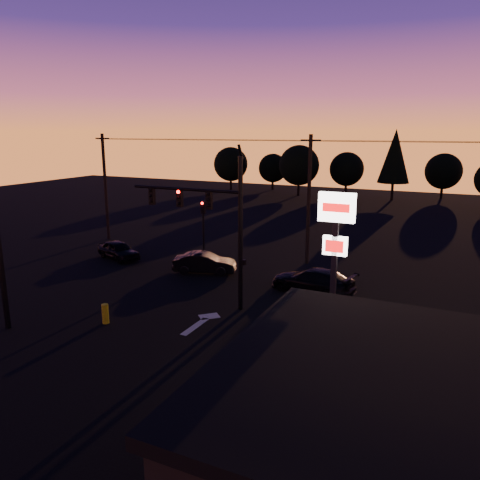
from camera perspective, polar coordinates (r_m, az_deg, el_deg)
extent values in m
plane|color=black|center=(22.53, -7.92, -11.10)|extent=(120.00, 120.00, 0.00)
cube|color=beige|center=(23.06, -5.49, -10.44)|extent=(0.35, 2.20, 0.01)
cube|color=beige|center=(24.17, -3.77, -9.26)|extent=(1.20, 1.20, 0.01)
cylinder|color=black|center=(23.88, 0.05, 0.56)|extent=(0.24, 0.24, 8.00)
cylinder|color=black|center=(23.33, 0.06, 10.68)|extent=(0.14, 0.52, 0.76)
cylinder|color=black|center=(25.05, -6.72, 6.17)|extent=(6.50, 0.16, 0.16)
cube|color=black|center=(24.39, -3.78, 4.85)|extent=(0.32, 0.22, 0.95)
sphere|color=black|center=(24.23, -3.95, 5.63)|extent=(0.18, 0.18, 0.18)
sphere|color=black|center=(24.27, -3.93, 4.93)|extent=(0.18, 0.18, 0.18)
sphere|color=black|center=(24.31, -3.92, 4.23)|extent=(0.18, 0.18, 0.18)
cube|color=black|center=(25.31, -7.36, 5.08)|extent=(0.32, 0.22, 0.95)
sphere|color=#FF0705|center=(25.15, -7.54, 5.83)|extent=(0.18, 0.18, 0.18)
sphere|color=black|center=(25.19, -7.52, 5.15)|extent=(0.18, 0.18, 0.18)
sphere|color=black|center=(25.23, -7.50, 4.48)|extent=(0.18, 0.18, 0.18)
cube|color=black|center=(26.32, -10.68, 5.27)|extent=(0.32, 0.22, 0.95)
sphere|color=black|center=(26.17, -10.88, 5.99)|extent=(0.18, 0.18, 0.18)
sphere|color=black|center=(26.20, -10.85, 5.34)|extent=(0.18, 0.18, 0.18)
sphere|color=black|center=(26.25, -10.82, 4.69)|extent=(0.18, 0.18, 0.18)
cube|color=black|center=(24.15, 0.44, -2.73)|extent=(0.22, 0.18, 0.28)
cylinder|color=black|center=(33.80, -4.46, 0.45)|extent=(0.14, 0.14, 3.60)
cube|color=black|center=(33.40, -4.53, 3.97)|extent=(0.30, 0.20, 0.90)
sphere|color=#FF0705|center=(33.25, -4.64, 4.48)|extent=(0.18, 0.18, 0.18)
sphere|color=black|center=(33.29, -4.63, 4.01)|extent=(0.18, 0.18, 0.18)
sphere|color=black|center=(33.34, -4.62, 3.53)|extent=(0.18, 0.18, 0.18)
cube|color=black|center=(20.02, 11.32, -4.58)|extent=(0.22, 0.22, 6.40)
cube|color=white|center=(19.33, 11.72, 3.92)|extent=(1.50, 0.25, 1.20)
cube|color=red|center=(19.20, 11.62, 3.87)|extent=(1.10, 0.02, 0.35)
cube|color=white|center=(19.64, 11.51, -0.69)|extent=(1.00, 0.22, 0.80)
cube|color=red|center=(19.52, 11.41, -0.77)|extent=(0.75, 0.02, 0.50)
cylinder|color=black|center=(41.74, -16.08, 6.17)|extent=(0.26, 0.26, 9.00)
cube|color=black|center=(41.48, -16.45, 11.80)|extent=(1.40, 0.10, 0.10)
cylinder|color=black|center=(32.82, 8.38, 4.77)|extent=(0.26, 0.26, 9.00)
cube|color=black|center=(32.48, 8.62, 11.94)|extent=(1.40, 0.10, 0.10)
cylinder|color=black|center=(35.64, -5.97, 12.03)|extent=(18.00, 0.02, 0.02)
cylinder|color=black|center=(36.15, -5.46, 12.14)|extent=(18.00, 0.02, 0.02)
cylinder|color=black|center=(36.67, -4.97, 12.08)|extent=(18.00, 0.02, 0.02)
cylinder|color=black|center=(30.47, 24.96, 10.72)|extent=(18.00, 0.02, 0.02)
cylinder|color=black|center=(31.07, 24.99, 10.83)|extent=(18.00, 0.02, 0.02)
cylinder|color=black|center=(31.67, 25.00, 10.76)|extent=(18.00, 0.02, 0.02)
cube|color=black|center=(15.86, 13.66, -16.75)|extent=(2.20, 0.05, 1.60)
cube|color=black|center=(15.68, 25.00, -18.07)|extent=(2.20, 0.05, 1.60)
cylinder|color=#CFCE12|center=(24.07, -16.10, -8.63)|extent=(0.33, 0.33, 0.98)
cylinder|color=black|center=(75.42, -1.12, 6.77)|extent=(0.36, 0.36, 1.62)
sphere|color=black|center=(75.13, -1.13, 9.23)|extent=(5.36, 5.36, 5.36)
cylinder|color=black|center=(75.74, 3.99, 6.67)|extent=(0.36, 0.36, 1.38)
sphere|color=black|center=(75.48, 4.03, 8.74)|extent=(4.54, 4.54, 4.54)
cylinder|color=black|center=(69.02, 7.13, 6.12)|extent=(0.36, 0.36, 1.75)
sphere|color=black|center=(68.69, 7.21, 9.02)|extent=(5.77, 5.78, 5.78)
cylinder|color=black|center=(71.28, 12.75, 6.02)|extent=(0.36, 0.36, 1.50)
sphere|color=black|center=(70.99, 12.88, 8.42)|extent=(4.95, 4.95, 4.95)
cylinder|color=black|center=(67.09, 18.05, 5.65)|extent=(0.36, 0.36, 2.38)
cone|color=black|center=(66.68, 18.34, 9.69)|extent=(4.18, 4.18, 7.12)
cylinder|color=black|center=(71.61, 23.34, 5.30)|extent=(0.36, 0.36, 1.50)
sphere|color=black|center=(71.32, 23.56, 7.69)|extent=(4.95, 4.95, 4.95)
imported|color=black|center=(35.53, -14.60, -1.19)|extent=(4.19, 2.75, 1.33)
imported|color=black|center=(31.12, -4.33, -2.79)|extent=(4.37, 2.70, 1.36)
imported|color=black|center=(27.59, 8.82, -4.92)|extent=(5.28, 2.91, 1.45)
imported|color=black|center=(17.14, 17.37, -17.47)|extent=(2.37, 4.77, 1.30)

